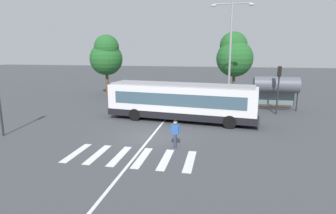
{
  "coord_description": "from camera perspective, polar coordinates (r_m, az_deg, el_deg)",
  "views": [
    {
      "loc": [
        4.62,
        -17.04,
        5.74
      ],
      "look_at": [
        0.6,
        3.91,
        1.3
      ],
      "focal_mm": 29.44,
      "sensor_mm": 36.0,
      "label": 1
    }
  ],
  "objects": [
    {
      "name": "ground_plane",
      "position": [
        18.57,
        -4.12,
        -6.28
      ],
      "size": [
        160.0,
        160.0,
        0.0
      ],
      "primitive_type": "plane",
      "color": "#424449"
    },
    {
      "name": "city_transit_bus",
      "position": [
        22.51,
        2.73,
        1.11
      ],
      "size": [
        12.45,
        4.08,
        3.06
      ],
      "color": "black",
      "rests_on": "ground_plane"
    },
    {
      "name": "pedestrian_crossing_street",
      "position": [
        16.37,
        1.51,
        -5.2
      ],
      "size": [
        0.58,
        0.31,
        1.72
      ],
      "color": "#333856",
      "rests_on": "ground_plane"
    },
    {
      "name": "parked_car_black",
      "position": [
        33.64,
        -2.58,
        3.24
      ],
      "size": [
        2.01,
        4.57,
        1.35
      ],
      "color": "black",
      "rests_on": "ground_plane"
    },
    {
      "name": "parked_car_white",
      "position": [
        32.75,
        2.03,
        3.01
      ],
      "size": [
        2.14,
        4.62,
        1.35
      ],
      "color": "black",
      "rests_on": "ground_plane"
    },
    {
      "name": "parked_car_silver",
      "position": [
        32.15,
        6.39,
        2.78
      ],
      "size": [
        2.0,
        4.57,
        1.35
      ],
      "color": "black",
      "rests_on": "ground_plane"
    },
    {
      "name": "traffic_light_far_corner",
      "position": [
        26.42,
        21.93,
        4.79
      ],
      "size": [
        0.33,
        0.32,
        4.33
      ],
      "color": "#28282B",
      "rests_on": "ground_plane"
    },
    {
      "name": "bus_stop_shelter",
      "position": [
        28.37,
        21.44,
        4.21
      ],
      "size": [
        4.14,
        1.54,
        3.25
      ],
      "color": "#28282B",
      "rests_on": "ground_plane"
    },
    {
      "name": "twin_arm_street_lamp",
      "position": [
        27.5,
        12.81,
        12.18
      ],
      "size": [
        4.03,
        0.32,
        10.09
      ],
      "color": "#939399",
      "rests_on": "ground_plane"
    },
    {
      "name": "background_tree_left",
      "position": [
        35.85,
        -12.65,
        10.35
      ],
      "size": [
        4.09,
        4.09,
        7.59
      ],
      "color": "brown",
      "rests_on": "ground_plane"
    },
    {
      "name": "background_tree_right",
      "position": [
        36.33,
        13.57,
        10.48
      ],
      "size": [
        4.6,
        4.6,
        8.01
      ],
      "color": "brown",
      "rests_on": "ground_plane"
    },
    {
      "name": "crosswalk_painted_stripes",
      "position": [
        15.44,
        -7.7,
        -10.17
      ],
      "size": [
        6.93,
        2.95,
        0.01
      ],
      "color": "silver",
      "rests_on": "ground_plane"
    },
    {
      "name": "lane_center_line",
      "position": [
        20.38,
        -2.2,
        -4.6
      ],
      "size": [
        0.16,
        24.0,
        0.01
      ],
      "primitive_type": "cube",
      "color": "silver",
      "rests_on": "ground_plane"
    }
  ]
}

